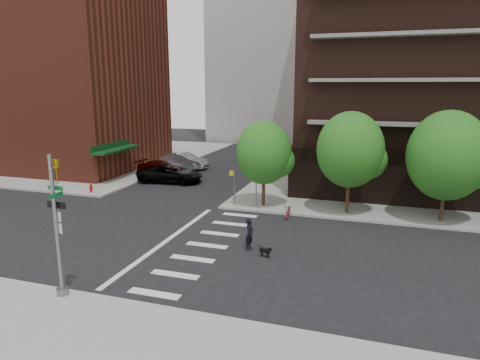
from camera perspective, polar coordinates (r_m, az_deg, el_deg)
The scene contains 18 objects.
ground at distance 25.58m, azimuth -10.70°, elevation -7.81°, with size 120.00×120.00×0.00m, color black.
sidewalk_ne at distance 46.15m, azimuth 28.53°, elevation 0.09°, with size 39.00×33.00×0.15m, color gray.
sidewalk_nw at distance 58.01m, azimuth -21.01°, elevation 3.04°, with size 31.00×33.00×0.15m, color gray.
crosswalk at distance 24.64m, azimuth -6.13°, elevation -8.45°, with size 3.85×13.00×0.01m.
midrise_nw at distance 51.55m, azimuth -23.57°, elevation 13.02°, with size 21.40×15.50×20.00m.
tree_a at distance 30.82m, azimuth 3.21°, elevation 3.64°, with size 4.00×4.00×5.90m.
tree_b at distance 29.81m, azimuth 14.47°, elevation 3.93°, with size 4.50×4.50×6.65m.
tree_c at distance 30.08m, azimuth 25.93°, elevation 2.95°, with size 5.00×5.00×6.80m.
traffic_signal at distance 19.17m, azimuth -23.09°, elevation -7.06°, with size 0.90×0.75×6.00m.
pedestrian_signal at distance 31.16m, azimuth -0.11°, elevation -0.35°, with size 2.18×0.67×2.60m.
fire_hydrant at distance 37.27m, azimuth -19.25°, elevation -0.97°, with size 0.24×0.24×0.73m.
parking_meter at distance 39.38m, azimuth -23.37°, elevation 0.00°, with size 0.10×0.08×1.32m.
parked_car_black at distance 39.95m, azimuth -9.27°, elevation 0.85°, with size 5.94×2.74×1.65m, color black.
parked_car_maroon at distance 42.65m, azimuth -10.28°, elevation 1.47°, with size 5.27×2.14×1.53m, color #450602.
parked_car_silver at distance 46.43m, azimuth -7.44°, elevation 2.58°, with size 5.22×1.82×1.72m, color #A4A6AA.
scooter at distance 29.21m, azimuth 6.46°, elevation -4.13°, with size 0.61×1.76×0.92m, color #9F2D39.
dog_walker at distance 23.40m, azimuth 1.28°, elevation -7.21°, with size 0.43×0.65×1.78m, color black.
dog at distance 22.64m, azimuth 3.41°, elevation -9.39°, with size 0.68×0.36×0.57m.
Camera 1 is at (11.73, -20.96, 8.79)m, focal length 32.00 mm.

